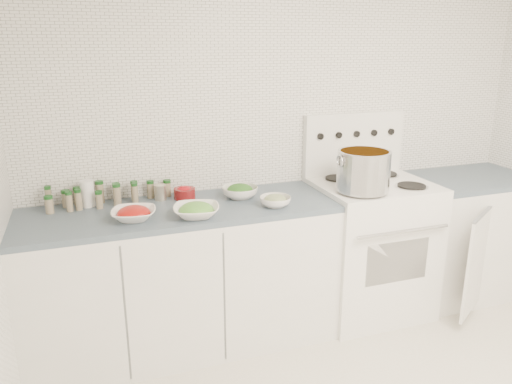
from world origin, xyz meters
name	(u,v)px	position (x,y,z in m)	size (l,w,h in m)	color
room_walls	(443,118)	(0.00, 0.00, 1.56)	(3.54, 3.04, 2.52)	white
counter_left	(183,277)	(-0.82, 1.19, 0.45)	(1.85, 0.62, 0.90)	white
stove	(369,243)	(0.48, 1.19, 0.50)	(0.76, 0.70, 1.36)	white
counter_right	(464,235)	(1.30, 1.19, 0.45)	(0.89, 0.85, 0.90)	white
stock_pot	(363,169)	(0.29, 1.02, 1.08)	(0.35, 0.33, 0.25)	silver
bowl_tomato	(134,214)	(-1.10, 1.08, 0.93)	(0.29, 0.29, 0.08)	white
bowl_snowpea	(196,210)	(-0.77, 1.01, 0.94)	(0.31, 0.31, 0.09)	white
bowl_broccoli	(240,191)	(-0.43, 1.27, 0.94)	(0.28, 0.28, 0.09)	white
bowl_zucchini	(275,201)	(-0.28, 1.04, 0.93)	(0.24, 0.24, 0.07)	white
bowl_pepper	(185,192)	(-0.76, 1.36, 0.94)	(0.13, 0.13, 0.08)	maroon
salt_canister	(88,194)	(-1.33, 1.40, 0.98)	(0.08, 0.08, 0.16)	white
tin_can	(160,192)	(-0.91, 1.39, 0.95)	(0.07, 0.07, 0.10)	#AFA794
spice_cluster	(102,195)	(-1.25, 1.41, 0.96)	(0.74, 0.16, 0.14)	gray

